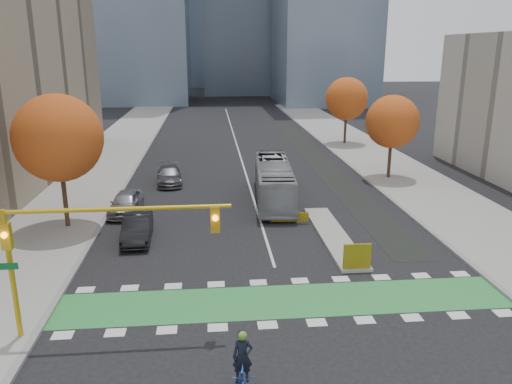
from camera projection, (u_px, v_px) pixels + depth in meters
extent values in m
plane|color=black|center=(291.00, 319.00, 20.49)|extent=(300.00, 300.00, 0.00)
cube|color=gray|center=(76.00, 192.00, 38.39)|extent=(7.00, 120.00, 0.15)
cube|color=gray|center=(414.00, 183.00, 40.83)|extent=(7.00, 120.00, 0.15)
cube|color=gray|center=(122.00, 191.00, 38.70)|extent=(0.30, 120.00, 0.16)
cube|color=gray|center=(373.00, 184.00, 40.51)|extent=(0.30, 120.00, 0.16)
cube|color=#2D8A3E|center=(285.00, 301.00, 21.92)|extent=(20.00, 3.00, 0.01)
cube|color=silver|center=(236.00, 143.00, 58.76)|extent=(0.15, 70.00, 0.01)
cube|color=black|center=(317.00, 160.00, 49.87)|extent=(2.50, 50.00, 0.01)
cube|color=gray|center=(333.00, 235.00, 29.44)|extent=(1.60, 10.00, 0.16)
cube|color=yellow|center=(357.00, 256.00, 24.65)|extent=(1.40, 0.12, 1.30)
cylinder|color=#332114|center=(64.00, 187.00, 30.16)|extent=(0.28, 0.28, 5.25)
sphere|color=#A03613|center=(58.00, 138.00, 29.33)|extent=(5.20, 5.20, 5.20)
cylinder|color=#332114|center=(390.00, 152.00, 42.00)|extent=(0.28, 0.28, 4.55)
sphere|color=#A03613|center=(392.00, 122.00, 41.28)|extent=(4.40, 4.40, 4.40)
cylinder|color=#332114|center=(345.00, 123.00, 57.30)|extent=(0.28, 0.28, 4.90)
sphere|color=#A03613|center=(347.00, 99.00, 56.53)|extent=(4.80, 4.80, 4.80)
cylinder|color=#BF9914|center=(12.00, 277.00, 18.35)|extent=(0.20, 0.20, 5.20)
cylinder|color=#BF9914|center=(118.00, 209.00, 18.02)|extent=(8.20, 0.16, 0.16)
cube|color=#BF9914|center=(6.00, 236.00, 17.90)|extent=(0.35, 0.28, 1.00)
sphere|color=orange|center=(4.00, 235.00, 17.70)|extent=(0.22, 0.22, 0.22)
cube|color=#BF9914|center=(215.00, 219.00, 18.47)|extent=(0.35, 0.28, 1.00)
sphere|color=orange|center=(215.00, 218.00, 18.27)|extent=(0.22, 0.22, 0.22)
cube|color=#0C5926|center=(6.00, 266.00, 17.80)|extent=(0.85, 0.04, 0.25)
imported|color=#22489F|center=(243.00, 380.00, 15.87)|extent=(0.72, 1.98, 1.04)
imported|color=black|center=(243.00, 356.00, 15.63)|extent=(0.65, 0.43, 1.76)
sphere|color=#597F2D|center=(242.00, 336.00, 15.43)|extent=(0.30, 0.30, 0.30)
imported|color=#969A9D|center=(274.00, 181.00, 36.00)|extent=(3.20, 10.65, 2.92)
imported|color=#99999E|center=(126.00, 203.00, 33.41)|extent=(2.15, 4.58, 1.52)
imported|color=black|center=(137.00, 228.00, 28.76)|extent=(1.73, 4.50, 1.46)
imported|color=#525157|center=(169.00, 175.00, 40.86)|extent=(2.38, 4.98, 1.40)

